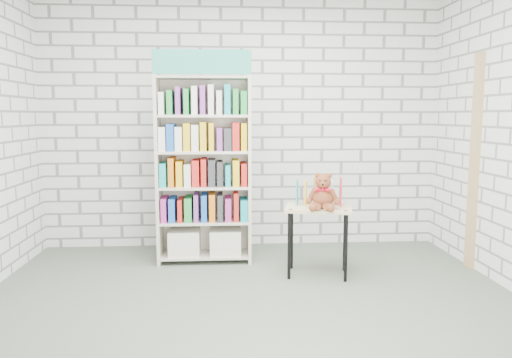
{
  "coord_description": "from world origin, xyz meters",
  "views": [
    {
      "loc": [
        -0.22,
        -3.73,
        1.51
      ],
      "look_at": [
        0.09,
        0.95,
        0.91
      ],
      "focal_mm": 35.0,
      "sensor_mm": 36.0,
      "label": 1
    }
  ],
  "objects": [
    {
      "name": "door_trim",
      "position": [
        2.23,
        0.95,
        1.05
      ],
      "size": [
        0.05,
        0.12,
        2.1
      ],
      "primitive_type": "cube",
      "color": "tan",
      "rests_on": "ground"
    },
    {
      "name": "display_table",
      "position": [
        0.67,
        0.81,
        0.56
      ],
      "size": [
        0.68,
        0.54,
        0.66
      ],
      "color": "#D6BC80",
      "rests_on": "ground"
    },
    {
      "name": "table_books",
      "position": [
        0.69,
        0.91,
        0.78
      ],
      "size": [
        0.45,
        0.27,
        0.25
      ],
      "color": "teal",
      "rests_on": "display_table"
    },
    {
      "name": "ground",
      "position": [
        0.0,
        0.0,
        0.0
      ],
      "size": [
        4.5,
        4.5,
        0.0
      ],
      "primitive_type": "plane",
      "color": "#4E574A",
      "rests_on": "ground"
    },
    {
      "name": "room_shell",
      "position": [
        0.0,
        0.0,
        1.78
      ],
      "size": [
        4.52,
        4.02,
        2.81
      ],
      "color": "silver",
      "rests_on": "ground"
    },
    {
      "name": "teddy_bear",
      "position": [
        0.69,
        0.71,
        0.79
      ],
      "size": [
        0.3,
        0.3,
        0.33
      ],
      "color": "maroon",
      "rests_on": "display_table"
    },
    {
      "name": "bookshelf",
      "position": [
        -0.41,
        1.36,
        0.97
      ],
      "size": [
        0.95,
        0.37,
        2.13
      ],
      "color": "beige",
      "rests_on": "ground"
    }
  ]
}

